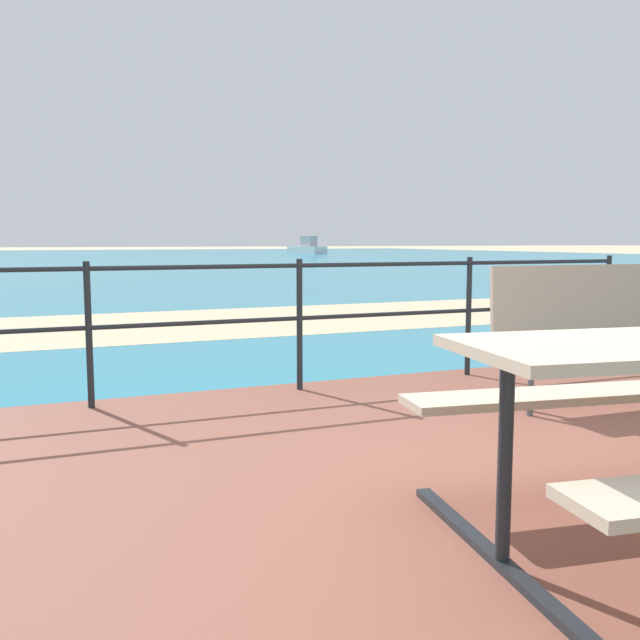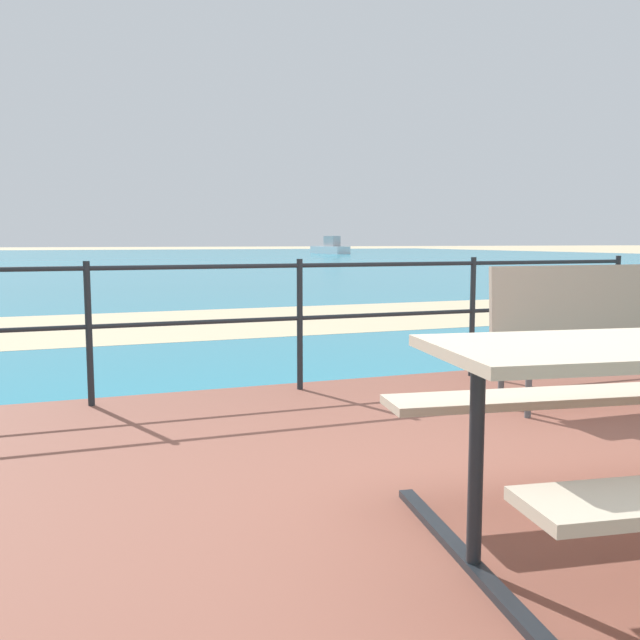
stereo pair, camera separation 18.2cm
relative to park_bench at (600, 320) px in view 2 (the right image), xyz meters
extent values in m
plane|color=beige|center=(-1.79, -1.30, -0.62)|extent=(240.00, 240.00, 0.00)
cube|color=brown|center=(-1.79, -1.30, -0.59)|extent=(6.40, 5.20, 0.06)
cube|color=teal|center=(-1.79, 38.70, -0.62)|extent=(90.00, 90.00, 0.01)
cube|color=beige|center=(-1.79, 5.91, -0.61)|extent=(54.03, 4.10, 0.01)
cube|color=#BCAD93|center=(-1.31, -1.39, -0.12)|extent=(1.84, 0.52, 0.04)
cylinder|color=#1E2328|center=(-2.17, -1.83, -0.19)|extent=(0.06, 0.06, 0.74)
cube|color=#1E2328|center=(-2.17, -1.83, -0.55)|extent=(0.26, 1.38, 0.03)
cube|color=tan|center=(0.00, -0.08, -0.10)|extent=(1.62, 0.45, 0.04)
cube|color=tan|center=(0.00, 0.09, 0.14)|extent=(1.61, 0.11, 0.45)
cylinder|color=#4C5156|center=(-0.73, -0.21, -0.33)|extent=(0.04, 0.04, 0.46)
cylinder|color=#4C5156|center=(-0.72, 0.09, -0.33)|extent=(0.04, 0.04, 0.46)
cylinder|color=#1E2328|center=(-3.27, 1.07, -0.08)|extent=(0.04, 0.04, 0.97)
cylinder|color=#1E2328|center=(-1.79, 1.07, -0.08)|extent=(0.04, 0.04, 0.97)
cylinder|color=#1E2328|center=(-0.32, 1.07, -0.08)|extent=(0.04, 0.04, 0.97)
cylinder|color=#1E2328|center=(1.16, 1.07, -0.08)|extent=(0.04, 0.04, 0.97)
cylinder|color=#1E2328|center=(-1.79, 1.07, 0.36)|extent=(5.90, 0.03, 0.03)
cylinder|color=#1E2328|center=(-1.79, 1.07, -0.03)|extent=(5.90, 0.03, 0.03)
cube|color=silver|center=(18.00, 51.37, -0.30)|extent=(2.28, 4.21, 0.63)
cube|color=#A5A8AD|center=(18.08, 51.08, 0.45)|extent=(1.09, 1.53, 0.86)
cone|color=silver|center=(17.45, 53.55, -0.30)|extent=(0.67, 0.62, 0.57)
camera|label=1|loc=(-3.59, -3.66, 0.54)|focal=39.02mm
camera|label=2|loc=(-3.43, -3.73, 0.54)|focal=39.02mm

